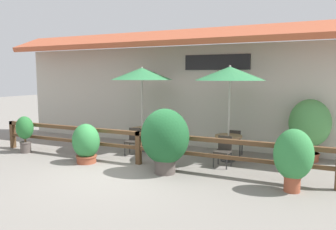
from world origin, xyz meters
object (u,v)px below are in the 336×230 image
at_px(patio_umbrella_middle, 230,74).
at_px(potted_plant_corner_fern, 310,125).
at_px(dining_table_near, 142,133).
at_px(chair_near_streetside, 133,140).
at_px(dining_table_middle, 228,141).
at_px(potted_plant_tall_tropical, 86,143).
at_px(patio_umbrella_near, 142,74).
at_px(chair_middle_streetside, 223,150).
at_px(potted_plant_small_flowering, 293,156).
at_px(chair_middle_wallside, 235,141).
at_px(potted_plant_broad_leaf, 165,138).
at_px(potted_plant_entrance_palm, 25,131).
at_px(chair_near_wallside, 150,134).

height_order(patio_umbrella_middle, potted_plant_corner_fern, patio_umbrella_middle).
height_order(dining_table_near, chair_near_streetside, chair_near_streetside).
relative_size(dining_table_middle, potted_plant_tall_tropical, 0.70).
bearing_deg(potted_plant_corner_fern, patio_umbrella_near, -169.86).
xyz_separation_m(chair_middle_streetside, potted_plant_small_flowering, (1.93, -1.33, 0.32)).
relative_size(patio_umbrella_middle, potted_plant_corner_fern, 1.53).
distance_m(patio_umbrella_middle, chair_middle_wallside, 2.22).
bearing_deg(potted_plant_broad_leaf, chair_near_streetside, 141.79).
distance_m(chair_near_streetside, potted_plant_entrance_palm, 3.63).
bearing_deg(dining_table_near, dining_table_middle, -2.27).
relative_size(patio_umbrella_middle, chair_middle_wallside, 3.33).
relative_size(potted_plant_small_flowering, potted_plant_entrance_palm, 1.15).
bearing_deg(patio_umbrella_near, patio_umbrella_middle, -2.27).
xyz_separation_m(chair_near_wallside, dining_table_middle, (3.03, -0.74, 0.14)).
xyz_separation_m(potted_plant_broad_leaf, potted_plant_tall_tropical, (-2.54, -0.04, -0.35)).
relative_size(patio_umbrella_near, dining_table_near, 3.50).
bearing_deg(potted_plant_small_flowering, potted_plant_broad_leaf, 179.10).
distance_m(potted_plant_small_flowering, potted_plant_broad_leaf, 3.13).
height_order(chair_near_wallside, potted_plant_corner_fern, potted_plant_corner_fern).
bearing_deg(potted_plant_small_flowering, chair_middle_streetside, 145.29).
height_order(patio_umbrella_middle, chair_middle_wallside, patio_umbrella_middle).
relative_size(potted_plant_entrance_palm, potted_plant_corner_fern, 0.66).
bearing_deg(patio_umbrella_middle, chair_middle_streetside, -87.41).
distance_m(patio_umbrella_near, chair_near_wallside, 2.21).
relative_size(chair_middle_wallside, potted_plant_entrance_palm, 0.70).
xyz_separation_m(dining_table_near, potted_plant_broad_leaf, (1.84, -2.06, 0.32)).
bearing_deg(patio_umbrella_middle, dining_table_middle, 90.00).
xyz_separation_m(chair_middle_streetside, chair_middle_wallside, (0.01, 1.30, 0.00)).
bearing_deg(dining_table_near, potted_plant_corner_fern, 10.14).
xyz_separation_m(chair_near_streetside, chair_near_wallside, (-0.04, 1.25, 0.00)).
distance_m(chair_near_wallside, potted_plant_corner_fern, 5.26).
bearing_deg(potted_plant_corner_fern, potted_plant_broad_leaf, -138.33).
bearing_deg(chair_middle_streetside, patio_umbrella_middle, 96.78).
xyz_separation_m(patio_umbrella_middle, dining_table_middle, (0.00, 0.00, -1.99)).
height_order(chair_near_wallside, potted_plant_tall_tropical, potted_plant_tall_tropical).
distance_m(potted_plant_small_flowering, potted_plant_corner_fern, 3.05).
bearing_deg(chair_near_streetside, potted_plant_tall_tropical, -123.31).
height_order(patio_umbrella_near, chair_near_streetside, patio_umbrella_near).
bearing_deg(chair_middle_wallside, potted_plant_broad_leaf, 62.32).
bearing_deg(dining_table_near, chair_middle_wallside, 9.87).
relative_size(dining_table_near, potted_plant_tall_tropical, 0.70).
height_order(chair_near_streetside, dining_table_middle, chair_near_streetside).
distance_m(potted_plant_tall_tropical, potted_plant_corner_fern, 6.64).
distance_m(chair_middle_wallside, potted_plant_entrance_palm, 6.87).
bearing_deg(potted_plant_tall_tropical, dining_table_near, 71.38).
distance_m(patio_umbrella_near, chair_middle_wallside, 3.75).
bearing_deg(dining_table_near, potted_plant_small_flowering, -22.97).
height_order(potted_plant_small_flowering, potted_plant_broad_leaf, potted_plant_broad_leaf).
bearing_deg(chair_middle_wallside, chair_near_wallside, -4.30).
xyz_separation_m(chair_near_streetside, potted_plant_small_flowering, (4.95, -1.48, 0.32)).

